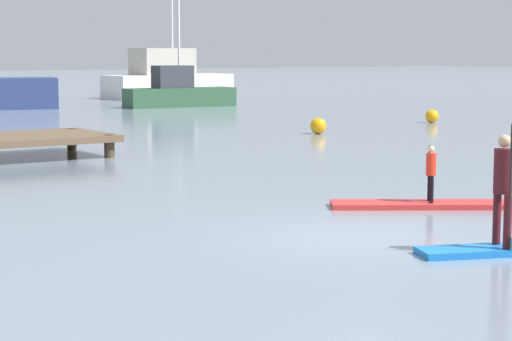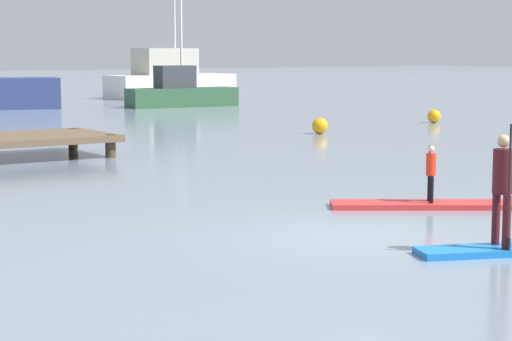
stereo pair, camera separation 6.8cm
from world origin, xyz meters
name	(u,v)px [view 2 (the right image)]	position (x,y,z in m)	size (l,w,h in m)	color
ground_plane	(360,235)	(0.00, 0.00, 0.00)	(240.00, 240.00, 0.00)	gray
paddleboard_near	(429,205)	(2.80, 1.35, 0.05)	(3.37, 2.55, 0.10)	red
paddler_child_solo	(431,171)	(2.82, 1.35, 0.68)	(0.27, 0.33, 1.04)	black
paddler_adult	(503,183)	(0.77, -2.17, 1.02)	(0.37, 0.48, 1.77)	#4C1419
fishing_boat_green_midground	(170,79)	(18.96, 40.33, 1.13)	(8.60, 3.51, 6.14)	silver
motor_boat_small_navy	(181,92)	(14.69, 31.49, 0.75)	(5.85, 2.11, 6.04)	#2D5638
mooring_buoy_near	(434,116)	(17.68, 16.35, 0.26)	(0.53, 0.53, 0.53)	orange
mooring_buoy_mid	(320,126)	(10.76, 14.86, 0.28)	(0.56, 0.56, 0.56)	orange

